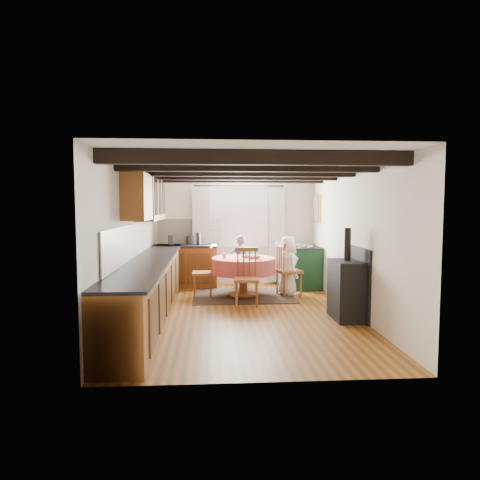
{
  "coord_description": "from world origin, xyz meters",
  "views": [
    {
      "loc": [
        -0.53,
        -6.94,
        1.78
      ],
      "look_at": [
        0.0,
        0.8,
        1.15
      ],
      "focal_mm": 32.44,
      "sensor_mm": 36.0,
      "label": 1
    }
  ],
  "objects": [
    {
      "name": "aga_range",
      "position": [
        1.47,
        2.24,
        0.45
      ],
      "size": [
        0.64,
        0.99,
        0.91
      ],
      "primitive_type": null,
      "color": "black",
      "rests_on": "floor"
    },
    {
      "name": "child_far",
      "position": [
        0.09,
        2.22,
        0.57
      ],
      "size": [
        0.46,
        0.35,
        1.14
      ],
      "primitive_type": "imported",
      "rotation": [
        0.0,
        0.0,
        3.34
      ],
      "color": "#484762",
      "rests_on": "floor"
    },
    {
      "name": "splash_left",
      "position": [
        -1.78,
        0.3,
        1.2
      ],
      "size": [
        0.02,
        4.5,
        0.55
      ],
      "primitive_type": "cube",
      "color": "beige",
      "rests_on": "wall_left"
    },
    {
      "name": "rug",
      "position": [
        0.11,
        1.4,
        0.01
      ],
      "size": [
        1.94,
        1.51,
        0.01
      ],
      "primitive_type": "cube",
      "color": "black",
      "rests_on": "floor"
    },
    {
      "name": "cup",
      "position": [
        -0.26,
        1.45,
        0.8
      ],
      "size": [
        0.1,
        0.1,
        0.09
      ],
      "primitive_type": "imported",
      "rotation": [
        0.0,
        0.0,
        1.5
      ],
      "color": "silver",
      "rests_on": "dining_table"
    },
    {
      "name": "curtain_left",
      "position": [
        -0.75,
        2.65,
        1.1
      ],
      "size": [
        0.35,
        0.1,
        2.1
      ],
      "primitive_type": "cube",
      "color": "silver",
      "rests_on": "wall_back"
    },
    {
      "name": "wall_cabinet_glass",
      "position": [
        -1.63,
        1.2,
        1.95
      ],
      "size": [
        0.34,
        1.8,
        0.9
      ],
      "primitive_type": "cube",
      "color": "brown",
      "rests_on": "wall_left"
    },
    {
      "name": "ceiling",
      "position": [
        0.0,
        0.0,
        2.4
      ],
      "size": [
        3.6,
        5.5,
        0.0
      ],
      "primitive_type": "cube",
      "color": "white",
      "rests_on": "ground"
    },
    {
      "name": "beam_b",
      "position": [
        0.0,
        -1.0,
        2.31
      ],
      "size": [
        3.6,
        0.16,
        0.16
      ],
      "primitive_type": "cube",
      "color": "black",
      "rests_on": "ceiling"
    },
    {
      "name": "curtain_right",
      "position": [
        0.95,
        2.65,
        1.1
      ],
      "size": [
        0.35,
        0.1,
        2.1
      ],
      "primitive_type": "cube",
      "color": "silver",
      "rests_on": "wall_back"
    },
    {
      "name": "curtain_rod",
      "position": [
        0.1,
        2.65,
        2.2
      ],
      "size": [
        2.0,
        0.03,
        0.03
      ],
      "primitive_type": "cylinder",
      "rotation": [
        0.0,
        1.57,
        0.0
      ],
      "color": "black",
      "rests_on": "wall_back"
    },
    {
      "name": "bowl_a",
      "position": [
        0.32,
        1.27,
        0.78
      ],
      "size": [
        0.28,
        0.28,
        0.06
      ],
      "primitive_type": "imported",
      "rotation": [
        0.0,
        0.0,
        0.22
      ],
      "color": "silver",
      "rests_on": "dining_table"
    },
    {
      "name": "splash_back",
      "position": [
        -1.0,
        2.73,
        1.2
      ],
      "size": [
        1.4,
        0.02,
        0.55
      ],
      "primitive_type": "cube",
      "color": "beige",
      "rests_on": "wall_back"
    },
    {
      "name": "canister_slim",
      "position": [
        -0.79,
        2.45,
        1.05
      ],
      "size": [
        0.09,
        0.09,
        0.27
      ],
      "primitive_type": "cylinder",
      "color": "#262628",
      "rests_on": "worktop_back"
    },
    {
      "name": "beam_a",
      "position": [
        0.0,
        -2.0,
        2.31
      ],
      "size": [
        3.6,
        0.16,
        0.16
      ],
      "primitive_type": "cube",
      "color": "black",
      "rests_on": "ceiling"
    },
    {
      "name": "window_pane",
      "position": [
        0.1,
        2.74,
        1.6
      ],
      "size": [
        1.2,
        0.01,
        1.4
      ],
      "primitive_type": "cube",
      "color": "white",
      "rests_on": "wall_back"
    },
    {
      "name": "bowl_b",
      "position": [
        0.16,
        1.41,
        0.78
      ],
      "size": [
        0.28,
        0.28,
        0.06
      ],
      "primitive_type": "imported",
      "rotation": [
        0.0,
        0.0,
        5.44
      ],
      "color": "silver",
      "rests_on": "dining_table"
    },
    {
      "name": "wall_plate",
      "position": [
        1.05,
        2.72,
        1.7
      ],
      "size": [
        0.3,
        0.02,
        0.3
      ],
      "primitive_type": "cylinder",
      "rotation": [
        1.57,
        0.0,
        0.0
      ],
      "color": "silver",
      "rests_on": "wall_back"
    },
    {
      "name": "chair_near",
      "position": [
        0.1,
        0.56,
        0.51
      ],
      "size": [
        0.48,
        0.5,
        1.03
      ],
      "primitive_type": null,
      "rotation": [
        0.0,
        0.0,
        -0.09
      ],
      "color": "brown",
      "rests_on": "floor"
    },
    {
      "name": "worktop_back",
      "position": [
        -1.05,
        2.43,
        0.9
      ],
      "size": [
        1.3,
        0.64,
        0.04
      ],
      "primitive_type": "cube",
      "color": "black",
      "rests_on": "base_cabinet_back"
    },
    {
      "name": "chair_left",
      "position": [
        -0.69,
        1.47,
        0.49
      ],
      "size": [
        0.44,
        0.42,
        0.97
      ],
      "primitive_type": null,
      "rotation": [
        0.0,
        0.0,
        -1.57
      ],
      "color": "brown",
      "rests_on": "floor"
    },
    {
      "name": "wall_left",
      "position": [
        -1.8,
        0.0,
        1.2
      ],
      "size": [
        0.0,
        5.5,
        2.4
      ],
      "primitive_type": "cube",
      "color": "silver",
      "rests_on": "ground"
    },
    {
      "name": "canister_wide",
      "position": [
        -0.98,
        2.57,
        1.01
      ],
      "size": [
        0.16,
        0.16,
        0.18
      ],
      "primitive_type": "cylinder",
      "color": "#262628",
      "rests_on": "worktop_back"
    },
    {
      "name": "wall_front",
      "position": [
        0.0,
        -2.75,
        1.2
      ],
      "size": [
        3.6,
        0.0,
        2.4
      ],
      "primitive_type": "cube",
      "color": "silver",
      "rests_on": "ground"
    },
    {
      "name": "beam_d",
      "position": [
        0.0,
        1.0,
        2.31
      ],
      "size": [
        3.6,
        0.16,
        0.16
      ],
      "primitive_type": "cube",
      "color": "black",
      "rests_on": "ceiling"
    },
    {
      "name": "beam_e",
      "position": [
        0.0,
        2.0,
        2.31
      ],
      "size": [
        3.6,
        0.16,
        0.16
      ],
      "primitive_type": "cube",
      "color": "black",
      "rests_on": "ceiling"
    },
    {
      "name": "wall_right",
      "position": [
        1.8,
        0.0,
        1.2
      ],
      "size": [
        0.0,
        5.5,
        2.4
      ],
      "primitive_type": "cube",
      "color": "silver",
      "rests_on": "ground"
    },
    {
      "name": "chair_right",
      "position": [
        1.0,
        1.38,
        0.53
      ],
      "size": [
        0.57,
        0.55,
        1.06
      ],
      "primitive_type": null,
      "rotation": [
        0.0,
        0.0,
        1.8
      ],
      "color": "brown",
      "rests_on": "floor"
    },
    {
      "name": "window_frame",
      "position": [
        0.1,
        2.73,
        1.6
      ],
      "size": [
        1.34,
        0.03,
        1.54
      ],
      "primitive_type": "cube",
      "color": "white",
      "rests_on": "wall_back"
    },
    {
      "name": "wall_cabinet_solid",
      "position": [
        -1.63,
        -0.3,
        1.9
      ],
      "size": [
        0.34,
        0.9,
        0.7
      ],
      "primitive_type": "cube",
      "color": "brown",
      "rests_on": "wall_left"
    },
    {
      "name": "dining_table",
      "position": [
        0.11,
        1.4,
        0.38
      ],
      "size": [
        1.25,
        1.25,
        0.75
      ],
      "primitive_type": null,
      "color": "#D36655",
      "rests_on": "floor"
    },
    {
      "name": "floor",
      "position": [
        0.0,
        0.0,
        0.0
      ],
      "size": [
        3.6,
        5.5,
        0.0
      ],
      "primitive_type": "cube",
      "color": "#975420",
      "rests_on": "ground"
    },
    {
      "name": "beam_c",
      "position": [
        0.0,
        0.0,
        2.31
      ],
      "size": [
        3.6,
        0.16,
        0.16
      ],
      "primitive_type": "cube",
      "color": "black",
      "rests_on": "ceiling"
    },
    {
      "name": "canister_tall",
      "position": [
        -1.37,
        2.37,
        1.03
      ],
      "size": [
        0.13,
        0.13,
        0.22
      ],
      "primitive_type": "cylinder",
      "color": "#262628",
      "rests_on": "worktop_back"
    },
    {
      "name": "base_cabinet_back",
      "position": [
        -1.05,
        2.45,
        0.44
      ],
      "size": [
        1.3,
        0.6,
        0.88
      ],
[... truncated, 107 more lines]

